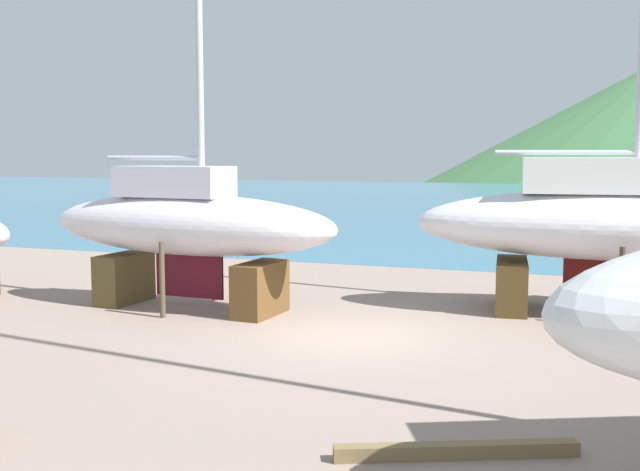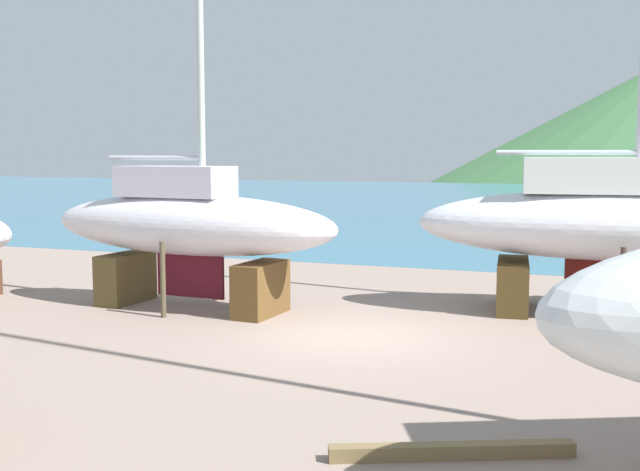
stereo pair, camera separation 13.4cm
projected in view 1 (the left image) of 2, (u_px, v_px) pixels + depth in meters
ground_plane at (331, 353)px, 14.37m from camera, size 43.41×43.41×0.00m
sea_water at (537, 203)px, 55.77m from camera, size 162.91×66.99×0.01m
sailboat_far_slipway at (612, 224)px, 17.66m from camera, size 9.08×3.75×12.53m
sailboat_large_starboard at (187, 225)px, 18.27m from camera, size 7.61×2.44×10.91m
timber_plank_far at (457, 451)px, 9.47m from camera, size 2.81×1.40×0.18m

